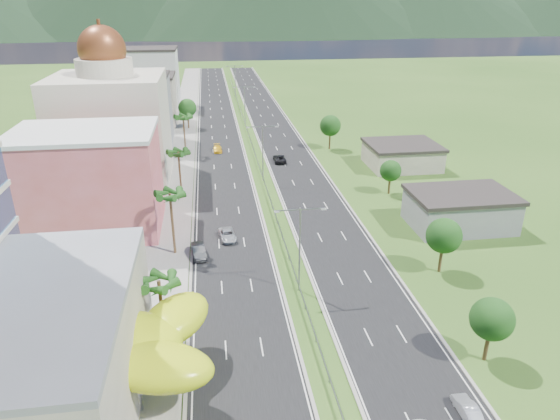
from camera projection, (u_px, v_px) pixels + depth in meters
name	position (u px, v px, depth m)	size (l,w,h in m)	color
ground	(316.00, 342.00, 51.95)	(500.00, 500.00, 0.00)	#2D5119
road_left	(219.00, 132.00, 132.90)	(11.00, 260.00, 0.04)	black
road_right	(274.00, 130.00, 134.84)	(11.00, 260.00, 0.04)	black
sidewalk_left	(183.00, 133.00, 131.65)	(7.00, 260.00, 0.12)	gray
median_guardrail	(253.00, 147.00, 117.24)	(0.10, 216.06, 0.76)	gray
streetlight_median_b	(300.00, 241.00, 58.40)	(6.04, 0.25, 11.00)	gray
streetlight_median_c	(263.00, 147.00, 94.81)	(6.04, 0.25, 11.00)	gray
streetlight_median_d	(245.00, 102.00, 135.77)	(6.04, 0.25, 11.00)	gray
streetlight_median_e	(235.00, 78.00, 176.73)	(6.04, 0.25, 11.00)	gray
lime_canopy	(104.00, 345.00, 43.76)	(18.00, 15.00, 7.40)	#C1D614
pink_shophouse	(90.00, 183.00, 74.51)	(20.00, 15.00, 15.00)	#D15655
domed_building	(112.00, 122.00, 93.93)	(20.00, 20.00, 28.70)	beige
midrise_grey	(136.00, 112.00, 118.13)	(16.00, 15.00, 16.00)	gray
midrise_beige	(146.00, 101.00, 138.75)	(16.00, 15.00, 13.00)	gray
midrise_white	(153.00, 79.00, 158.70)	(16.00, 15.00, 18.00)	silver
shed_near	(460.00, 211.00, 77.35)	(15.00, 10.00, 5.00)	gray
shed_far	(402.00, 156.00, 105.03)	(14.00, 12.00, 4.40)	gray
palm_tree_b	(159.00, 285.00, 48.99)	(3.60, 3.60, 8.10)	#47301C
palm_tree_c	(170.00, 197.00, 66.63)	(3.60, 3.60, 9.60)	#47301C
palm_tree_d	(178.00, 154.00, 87.94)	(3.60, 3.60, 8.60)	#47301C
palm_tree_e	(183.00, 119.00, 110.40)	(3.60, 3.60, 9.40)	#47301C
leafy_tree_lfar	(187.00, 108.00, 134.23)	(4.90, 4.90, 8.05)	#47301C
leafy_tree_ra	(492.00, 319.00, 47.59)	(4.20, 4.20, 6.90)	#47301C
leafy_tree_rb	(444.00, 236.00, 63.30)	(4.55, 4.55, 7.47)	#47301C
leafy_tree_rc	(391.00, 171.00, 89.49)	(3.85, 3.85, 6.33)	#47301C
leafy_tree_rd	(330.00, 126.00, 115.80)	(4.90, 4.90, 8.05)	#47301C
mountain_ridge	(280.00, 35.00, 469.31)	(860.00, 140.00, 90.00)	black
car_dark_left	(199.00, 251.00, 68.79)	(1.70, 4.88, 1.61)	black
car_silver_mid_left	(227.00, 235.00, 73.75)	(2.21, 4.79, 1.33)	#A2A6AA
car_yellow_far_left	(217.00, 149.00, 115.59)	(1.90, 4.67, 1.35)	yellow
car_silver_right	(468.00, 410.00, 42.55)	(1.35, 3.89, 1.28)	#AFB1B8
car_dark_far_right	(280.00, 158.00, 108.45)	(2.47, 5.36, 1.49)	black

